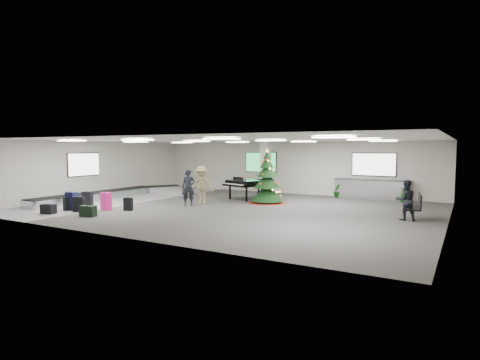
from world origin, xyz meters
The scene contains 21 objects.
ground centered at (0.00, 0.00, 0.00)m, with size 18.00×18.00×0.00m, color #32302D.
room_envelope centered at (-0.38, 0.67, 2.33)m, with size 18.02×14.02×3.21m.
baggage_carousel centered at (-7.84, -0.08, 0.21)m, with size 2.28×9.71×0.43m.
service_counter centered at (5.00, 6.65, 0.55)m, with size 4.05×0.65×1.08m.
suitcase_0 centered at (-5.27, -4.32, 0.34)m, with size 0.50×0.42×0.69m.
suitcase_1 centered at (-5.22, -4.24, 0.30)m, with size 0.42×0.27×0.62m.
pink_suitcase centered at (-4.70, -3.29, 0.40)m, with size 0.55×0.37×0.82m.
suitcase_3 centered at (-3.68, -2.93, 0.29)m, with size 0.43×0.32×0.60m.
navy_suitcase centered at (-5.96, -4.14, 0.41)m, with size 0.54×0.31×0.85m.
suitcase_5 centered at (-6.12, -4.28, 0.30)m, with size 0.45×0.33×0.61m.
green_duffel centered at (-3.99, -4.87, 0.22)m, with size 0.71×0.44×0.46m.
suitcase_8 centered at (-6.37, -2.94, 0.35)m, with size 0.54×0.42×0.73m.
black_duffel centered at (-6.01, -5.27, 0.20)m, with size 0.67×0.44×0.43m.
christmas_tree centered at (0.64, 2.44, 0.95)m, with size 1.95×1.95×2.79m.
grand_piano centered at (-0.94, 3.27, 0.89)m, with size 2.27×2.60×1.25m.
bench centered at (7.82, 1.15, 0.58)m, with size 0.78×1.67×1.02m.
traveler_a centered at (-2.28, -0.31, 0.88)m, with size 0.64×0.42×1.77m, color black.
traveler_b centered at (-2.16, 0.65, 0.96)m, with size 1.23×0.71×1.91m, color olive.
traveler_bench centered at (7.49, 0.69, 0.79)m, with size 0.77×0.60×1.57m, color black.
potted_plant_left centered at (3.16, 6.36, 0.39)m, with size 0.43×0.35×0.78m, color #123811.
potted_plant_right centered at (6.64, 6.32, 0.38)m, with size 0.43×0.43×0.77m, color #123811.
Camera 1 is at (9.57, -15.95, 2.83)m, focal length 30.00 mm.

